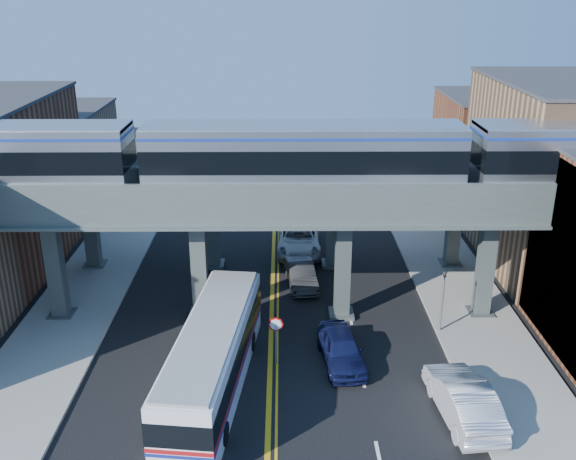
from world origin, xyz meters
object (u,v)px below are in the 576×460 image
transit_bus (213,358)px  car_parked_curb (463,399)px  car_lane_a (342,349)px  stop_sign (276,333)px  car_lane_c (299,239)px  car_lane_d (302,223)px  transit_train (303,156)px  traffic_signal (443,295)px  car_lane_b (301,274)px

transit_bus → car_parked_curb: 11.36m
car_lane_a → car_parked_curb: car_parked_curb is taller
stop_sign → car_parked_curb: (8.20, -4.29, -0.83)m
car_lane_c → car_lane_d: 3.50m
car_lane_a → car_parked_curb: size_ratio=0.85×
transit_train → transit_bus: transit_train is taller
transit_bus → car_lane_a: transit_bus is taller
traffic_signal → car_lane_d: 16.67m
stop_sign → traffic_signal: bearing=18.6°
car_lane_d → car_lane_a: bearing=-86.8°
transit_bus → car_lane_d: transit_bus is taller
car_lane_c → car_lane_d: car_lane_c is taller
traffic_signal → car_lane_a: (-5.63, -2.94, -1.49)m
traffic_signal → car_lane_b: traffic_signal is taller
car_lane_b → car_lane_a: bearing=-85.9°
transit_train → car_lane_c: bearing=89.6°
transit_bus → car_lane_c: bearing=-8.5°
transit_bus → car_lane_a: bearing=-65.3°
transit_bus → car_lane_a: (6.17, 2.03, -0.81)m
stop_sign → car_lane_a: 3.40m
car_parked_curb → transit_bus: bearing=-17.6°
car_lane_a → car_lane_d: car_lane_d is taller
traffic_signal → car_lane_c: (-7.40, 11.52, -1.40)m
stop_sign → car_lane_d: stop_sign is taller
stop_sign → traffic_signal: traffic_signal is taller
car_lane_a → car_parked_curb: bearing=-48.5°
stop_sign → car_lane_a: stop_sign is taller
stop_sign → transit_bus: 3.52m
traffic_signal → transit_bus: 12.83m
traffic_signal → car_parked_curb: bearing=-95.5°
transit_train → transit_bus: 11.33m
stop_sign → car_lane_c: 14.62m
transit_train → car_lane_b: bearing=89.1°
traffic_signal → car_lane_a: size_ratio=0.86×
transit_train → traffic_signal: 10.51m
stop_sign → car_lane_c: size_ratio=0.41×
stop_sign → car_lane_c: bearing=84.1°
car_lane_d → car_parked_curb: 23.20m
traffic_signal → transit_bus: bearing=-157.1°
stop_sign → traffic_signal: size_ratio=0.64×
transit_train → car_lane_c: (0.06, 9.52, -8.53)m
traffic_signal → car_lane_a: traffic_signal is taller
car_lane_a → car_lane_d: bearing=87.6°
traffic_signal → car_lane_b: (-7.40, 5.97, -1.55)m
car_lane_b → car_lane_c: 5.55m
transit_train → car_lane_a: bearing=-69.7°
car_lane_a → car_lane_c: car_lane_c is taller
traffic_signal → car_parked_curb: size_ratio=0.73×
car_lane_a → car_lane_c: size_ratio=0.74×
car_lane_a → car_lane_b: car_lane_a is taller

